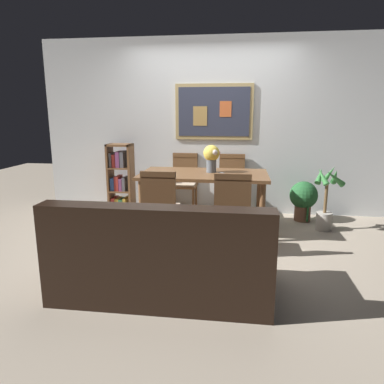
{
  "coord_description": "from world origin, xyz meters",
  "views": [
    {
      "loc": [
        0.43,
        -4.01,
        1.52
      ],
      "look_at": [
        -0.09,
        -0.16,
        0.65
      ],
      "focal_mm": 33.31,
      "sensor_mm": 36.0,
      "label": 1
    }
  ],
  "objects": [
    {
      "name": "flower_vase",
      "position": [
        0.07,
        0.55,
        0.97
      ],
      "size": [
        0.22,
        0.21,
        0.35
      ],
      "color": "slate",
      "rests_on": "dining_table"
    },
    {
      "name": "potted_palm",
      "position": [
        1.55,
        0.66,
        0.39
      ],
      "size": [
        0.38,
        0.39,
        0.86
      ],
      "color": "#B2ADA3",
      "rests_on": "ground_plane"
    },
    {
      "name": "dining_table",
      "position": [
        -0.02,
        0.48,
        0.66
      ],
      "size": [
        1.62,
        0.89,
        0.76
      ],
      "color": "brown",
      "rests_on": "ground_plane"
    },
    {
      "name": "dining_chair_far_right",
      "position": [
        0.31,
        1.24,
        0.54
      ],
      "size": [
        0.4,
        0.41,
        0.91
      ],
      "color": "brown",
      "rests_on": "ground_plane"
    },
    {
      "name": "dining_chair_near_left",
      "position": [
        -0.43,
        -0.27,
        0.54
      ],
      "size": [
        0.4,
        0.41,
        0.91
      ],
      "color": "brown",
      "rests_on": "ground_plane"
    },
    {
      "name": "potted_ivy",
      "position": [
        1.34,
        1.07,
        0.33
      ],
      "size": [
        0.39,
        0.39,
        0.57
      ],
      "color": "brown",
      "rests_on": "ground_plane"
    },
    {
      "name": "dining_chair_near_right",
      "position": [
        0.36,
        -0.31,
        0.54
      ],
      "size": [
        0.4,
        0.41,
        0.91
      ],
      "color": "brown",
      "rests_on": "ground_plane"
    },
    {
      "name": "leather_couch",
      "position": [
        -0.19,
        -1.27,
        0.31
      ],
      "size": [
        1.8,
        0.84,
        0.84
      ],
      "color": "black",
      "rests_on": "ground_plane"
    },
    {
      "name": "bookshelf",
      "position": [
        -1.36,
        1.09,
        0.5
      ],
      "size": [
        0.36,
        0.28,
        1.06
      ],
      "color": "brown",
      "rests_on": "ground_plane"
    },
    {
      "name": "wall_back_with_painting",
      "position": [
        0.0,
        1.44,
        1.3
      ],
      "size": [
        5.2,
        0.14,
        2.6
      ],
      "color": "silver",
      "rests_on": "ground_plane"
    },
    {
      "name": "dining_chair_far_left",
      "position": [
        -0.4,
        1.27,
        0.54
      ],
      "size": [
        0.4,
        0.41,
        0.91
      ],
      "color": "brown",
      "rests_on": "ground_plane"
    },
    {
      "name": "tv_remote",
      "position": [
        0.23,
        0.38,
        0.77
      ],
      "size": [
        0.12,
        0.15,
        0.02
      ],
      "color": "black",
      "rests_on": "dining_table"
    },
    {
      "name": "ground_plane",
      "position": [
        0.0,
        0.0,
        0.0
      ],
      "size": [
        12.0,
        12.0,
        0.0
      ],
      "primitive_type": "plane",
      "color": "tan"
    }
  ]
}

